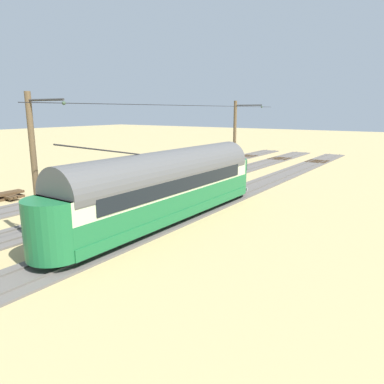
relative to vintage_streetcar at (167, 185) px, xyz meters
The scene contains 10 objects.
ground_plane 5.64m from the vintage_streetcar, ahead, with size 220.00×220.00×0.00m, color tan.
track_streetcar_siding 2.51m from the vintage_streetcar, 90.00° to the right, with size 2.80×80.00×0.18m.
track_adjacent_siding 5.68m from the vintage_streetcar, 13.21° to the right, with size 2.80×80.00×0.18m.
track_third_siding 10.49m from the vintage_streetcar, ahead, with size 2.80×80.00×0.18m.
vintage_streetcar is the anchor object (origin of this frame).
catenary_pole_foreground 13.54m from the vintage_streetcar, 79.48° to the right, with size 2.74×0.28×7.42m.
catenary_pole_mid_near 7.42m from the vintage_streetcar, 70.20° to the left, with size 2.74×0.28×7.42m.
overhead_wire_run 6.00m from the vintage_streetcar, 88.81° to the right, with size 2.54×24.04×0.18m.
spare_tie_stack 13.92m from the vintage_streetcar, ahead, with size 2.40×2.40×0.54m.
track_end_bumper 16.26m from the vintage_streetcar, 50.93° to the right, with size 1.80×0.60×0.80m, color #B2A519.
Camera 1 is at (-18.25, 17.59, 6.57)m, focal length 34.29 mm.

